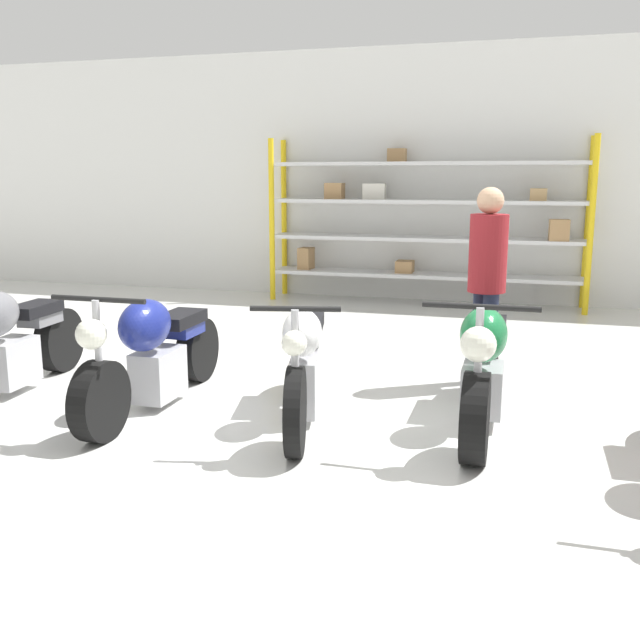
{
  "coord_description": "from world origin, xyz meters",
  "views": [
    {
      "loc": [
        1.49,
        -4.78,
        1.79
      ],
      "look_at": [
        0.0,
        0.4,
        0.7
      ],
      "focal_mm": 40.0,
      "sensor_mm": 36.0,
      "label": 1
    }
  ],
  "objects_px": {
    "shelving_rack": "(422,219)",
    "motorcycle_white": "(304,363)",
    "motorcycle_green": "(483,367)",
    "motorcycle_grey": "(4,343)",
    "person_browsing": "(487,271)",
    "motorcycle_blue": "(153,353)"
  },
  "relations": [
    {
      "from": "motorcycle_grey",
      "to": "motorcycle_white",
      "type": "distance_m",
      "value": 2.55
    },
    {
      "from": "motorcycle_green",
      "to": "person_browsing",
      "type": "xyz_separation_m",
      "value": [
        -0.05,
        1.07,
        0.56
      ]
    },
    {
      "from": "shelving_rack",
      "to": "person_browsing",
      "type": "distance_m",
      "value": 4.12
    },
    {
      "from": "motorcycle_blue",
      "to": "person_browsing",
      "type": "relative_size",
      "value": 1.23
    },
    {
      "from": "motorcycle_blue",
      "to": "motorcycle_white",
      "type": "height_order",
      "value": "motorcycle_blue"
    },
    {
      "from": "shelving_rack",
      "to": "motorcycle_blue",
      "type": "relative_size",
      "value": 2.12
    },
    {
      "from": "motorcycle_white",
      "to": "motorcycle_green",
      "type": "height_order",
      "value": "motorcycle_green"
    },
    {
      "from": "motorcycle_blue",
      "to": "motorcycle_green",
      "type": "distance_m",
      "value": 2.51
    },
    {
      "from": "shelving_rack",
      "to": "motorcycle_blue",
      "type": "height_order",
      "value": "shelving_rack"
    },
    {
      "from": "shelving_rack",
      "to": "motorcycle_blue",
      "type": "distance_m",
      "value": 5.5
    },
    {
      "from": "motorcycle_blue",
      "to": "motorcycle_green",
      "type": "xyz_separation_m",
      "value": [
        2.49,
        0.26,
        0.0
      ]
    },
    {
      "from": "person_browsing",
      "to": "motorcycle_green",
      "type": "bearing_deg",
      "value": 61.24
    },
    {
      "from": "shelving_rack",
      "to": "motorcycle_blue",
      "type": "bearing_deg",
      "value": -103.96
    },
    {
      "from": "motorcycle_green",
      "to": "shelving_rack",
      "type": "bearing_deg",
      "value": -166.97
    },
    {
      "from": "shelving_rack",
      "to": "motorcycle_green",
      "type": "relative_size",
      "value": 2.21
    },
    {
      "from": "person_browsing",
      "to": "motorcycle_blue",
      "type": "bearing_deg",
      "value": -3.03
    },
    {
      "from": "motorcycle_grey",
      "to": "motorcycle_white",
      "type": "bearing_deg",
      "value": 88.96
    },
    {
      "from": "motorcycle_grey",
      "to": "motorcycle_white",
      "type": "height_order",
      "value": "motorcycle_grey"
    },
    {
      "from": "shelving_rack",
      "to": "motorcycle_white",
      "type": "bearing_deg",
      "value": -91.09
    },
    {
      "from": "shelving_rack",
      "to": "motorcycle_green",
      "type": "height_order",
      "value": "shelving_rack"
    },
    {
      "from": "shelving_rack",
      "to": "motorcycle_green",
      "type": "distance_m",
      "value": 5.22
    },
    {
      "from": "motorcycle_grey",
      "to": "person_browsing",
      "type": "xyz_separation_m",
      "value": [
        3.78,
        1.39,
        0.56
      ]
    }
  ]
}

